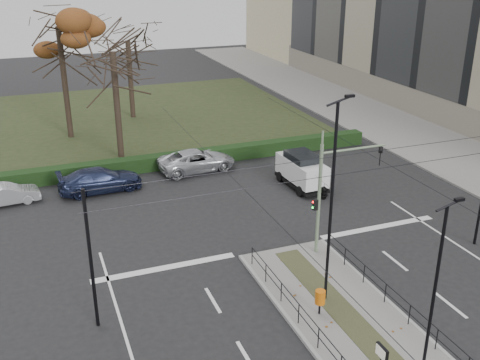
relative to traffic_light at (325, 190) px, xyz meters
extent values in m
plane|color=black|center=(-1.73, -4.00, -3.42)|extent=(140.00, 140.00, 0.00)
cube|color=slate|center=(-1.73, -6.50, -3.35)|extent=(4.40, 15.00, 0.14)
cube|color=slate|center=(16.27, 18.00, -3.35)|extent=(8.00, 90.00, 0.14)
cube|color=black|center=(-7.73, 28.00, -3.37)|extent=(38.00, 26.00, 0.10)
cube|color=black|center=(-7.73, 14.60, -2.92)|extent=(38.00, 1.00, 1.00)
cube|color=#C1B48B|center=(26.27, 20.00, 5.58)|extent=(12.00, 52.00, 18.00)
cube|color=black|center=(20.22, 20.00, 6.48)|extent=(0.10, 50.96, 14.76)
cylinder|color=black|center=(-3.78, 0.00, -2.83)|extent=(0.04, 0.04, 0.90)
cylinder|color=black|center=(0.32, 0.00, -2.83)|extent=(0.04, 0.04, 0.90)
cylinder|color=black|center=(-3.78, -6.60, -2.38)|extent=(0.04, 13.20, 0.04)
cylinder|color=black|center=(0.32, -6.60, -2.38)|extent=(0.04, 13.20, 0.04)
cylinder|color=black|center=(-11.33, -2.00, -0.42)|extent=(0.14, 0.14, 6.00)
cylinder|color=black|center=(-1.73, -3.00, 2.08)|extent=(20.00, 0.02, 0.02)
cylinder|color=black|center=(-1.73, -1.00, 2.08)|extent=(20.00, 0.02, 0.02)
cylinder|color=black|center=(-5.23, -6.00, 1.88)|extent=(0.02, 34.00, 0.02)
cylinder|color=black|center=(1.77, -6.00, 1.88)|extent=(0.02, 34.00, 0.02)
cylinder|color=slate|center=(-0.33, 0.00, -0.46)|extent=(0.17, 0.17, 5.64)
cylinder|color=slate|center=(1.41, 0.00, 1.92)|extent=(3.47, 0.11, 0.11)
imported|color=black|center=(2.92, 0.00, 1.38)|extent=(0.17, 0.21, 0.98)
imported|color=black|center=(-0.09, 0.00, -0.03)|extent=(0.60, 2.18, 0.87)
cube|color=black|center=(-0.52, 0.00, -0.68)|extent=(0.24, 0.17, 0.54)
sphere|color=#FF0C0C|center=(-0.63, 0.00, -0.52)|extent=(0.12, 0.12, 0.12)
sphere|color=#0CE533|center=(-0.63, 0.00, -0.81)|extent=(0.12, 0.12, 0.12)
cylinder|color=black|center=(-2.69, -4.68, -3.01)|extent=(0.09, 0.09, 0.54)
cylinder|color=#C25B0B|center=(-2.69, -4.68, -2.48)|extent=(0.43, 0.43, 0.59)
cube|color=black|center=(-3.23, -9.67, -1.30)|extent=(0.10, 0.57, 0.44)
cube|color=beige|center=(-3.30, -9.67, -1.30)|extent=(0.02, 0.50, 0.36)
cylinder|color=black|center=(-1.89, -10.12, 0.27)|extent=(0.11, 0.11, 7.11)
cube|color=black|center=(-1.49, -10.12, 3.96)|extent=(0.31, 0.12, 0.09)
cylinder|color=black|center=(-1.91, -3.77, 1.07)|extent=(0.13, 0.13, 8.70)
cube|color=black|center=(-1.42, -3.77, 5.58)|extent=(0.38, 0.15, 0.11)
imported|color=#B5B7BD|center=(-14.75, 12.01, -2.80)|extent=(3.91, 1.67, 1.25)
imported|color=#1B2240|center=(-9.22, 12.03, -2.67)|extent=(5.30, 2.44, 1.50)
imported|color=#B5B7BD|center=(-2.48, 13.32, -2.68)|extent=(5.53, 2.96, 1.48)
cube|color=silver|center=(2.95, 8.14, -2.26)|extent=(1.90, 4.14, 1.32)
cube|color=black|center=(2.95, 8.14, -1.47)|extent=(1.68, 2.31, 0.61)
cube|color=black|center=(2.95, 8.14, -3.12)|extent=(1.94, 4.23, 0.18)
cylinder|color=black|center=(3.87, 6.84, -3.09)|extent=(0.25, 0.67, 0.66)
cylinder|color=black|center=(2.16, 6.76, -3.09)|extent=(0.25, 0.67, 0.66)
cylinder|color=black|center=(3.74, 9.52, -3.09)|extent=(0.25, 0.67, 0.66)
cylinder|color=black|center=(2.03, 9.44, -3.09)|extent=(0.25, 0.67, 0.66)
cylinder|color=black|center=(-9.93, 24.14, 1.05)|extent=(0.44, 0.44, 8.74)
ellipsoid|color=#572E14|center=(-9.93, 24.14, 5.42)|extent=(7.81, 7.81, 5.49)
cylinder|color=black|center=(-4.03, 28.27, 0.10)|extent=(0.44, 0.44, 6.85)
cylinder|color=black|center=(-7.01, 17.30, 0.53)|extent=(0.44, 0.44, 7.71)
camera|label=1|loc=(-12.72, -21.66, 10.57)|focal=42.00mm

